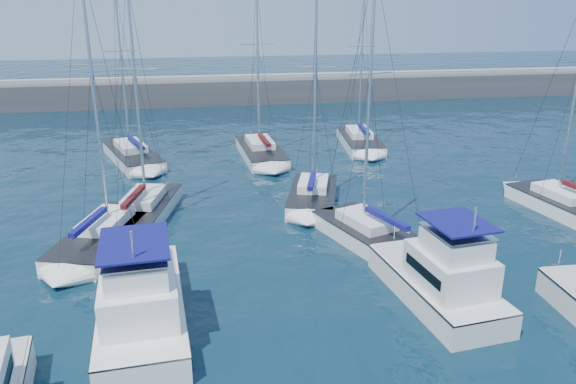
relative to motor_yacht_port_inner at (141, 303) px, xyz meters
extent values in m
plane|color=black|center=(8.85, 0.45, -1.13)|extent=(220.00, 220.00, 0.00)
cube|color=#424244|center=(8.85, 52.45, -0.13)|extent=(160.00, 6.00, 4.00)
cube|color=gray|center=(8.85, 52.45, 2.07)|extent=(160.00, 1.20, 0.50)
cube|color=white|center=(-0.03, 0.45, -0.73)|extent=(4.10, 9.81, 1.60)
cube|color=#262628|center=(-0.03, 0.45, 0.02)|extent=(4.17, 9.82, 0.08)
cube|color=white|center=(0.05, -0.72, 0.87)|extent=(3.21, 4.64, 1.60)
cube|color=black|center=(0.05, -0.72, 0.95)|extent=(3.21, 3.76, 0.45)
cube|color=white|center=(0.07, -0.92, 2.12)|extent=(2.54, 3.27, 0.90)
cube|color=#0F105C|center=(0.07, -0.92, 3.12)|extent=(2.86, 3.74, 0.08)
cube|color=silver|center=(13.06, 0.07, -0.73)|extent=(4.04, 8.10, 1.60)
cube|color=#262628|center=(13.06, 0.07, 0.02)|extent=(4.10, 8.10, 0.08)
cube|color=silver|center=(13.18, -0.87, 0.87)|extent=(3.07, 3.90, 1.60)
cube|color=black|center=(13.18, -0.87, 0.95)|extent=(3.04, 3.19, 0.45)
cube|color=silver|center=(13.20, -1.07, 2.12)|extent=(2.42, 2.76, 0.90)
cube|color=#0F105C|center=(13.20, -1.07, 3.12)|extent=(2.72, 3.15, 0.08)
cube|color=white|center=(-2.72, 8.79, -0.83)|extent=(5.35, 8.95, 1.30)
cube|color=#262628|center=(-2.72, 8.79, -0.20)|extent=(5.40, 8.97, 0.06)
cube|color=white|center=(-2.57, 9.30, 0.12)|extent=(2.95, 4.10, 0.55)
cylinder|color=silver|center=(-2.47, 9.60, 7.26)|extent=(0.18, 0.18, 13.88)
cylinder|color=silver|center=(-3.09, 7.58, 0.67)|extent=(1.35, 4.07, 0.12)
cube|color=#0F105C|center=(-3.12, 7.49, 0.82)|extent=(1.45, 3.73, 0.28)
cube|color=silver|center=(-0.84, 12.45, -0.83)|extent=(4.79, 8.77, 1.30)
cube|color=#262628|center=(-0.84, 12.45, -0.20)|extent=(4.85, 8.78, 0.06)
cube|color=silver|center=(-0.72, 12.96, 0.12)|extent=(2.72, 3.98, 0.55)
cylinder|color=silver|center=(-0.65, 13.26, 6.71)|extent=(0.18, 0.18, 12.79)
cylinder|color=silver|center=(-1.12, 11.24, 0.67)|extent=(1.05, 4.07, 0.12)
cube|color=#450D10|center=(-1.14, 11.14, 0.82)|extent=(1.18, 3.72, 0.28)
cube|color=white|center=(10.18, 13.27, -0.83)|extent=(4.78, 7.57, 1.30)
cube|color=#262628|center=(10.18, 13.27, -0.20)|extent=(4.84, 7.59, 0.06)
cube|color=white|center=(10.31, 13.69, 0.12)|extent=(2.68, 3.49, 0.55)
cylinder|color=silver|center=(10.38, 13.94, 6.54)|extent=(0.18, 0.18, 12.46)
cylinder|color=silver|center=(9.88, 12.26, 0.67)|extent=(1.12, 3.41, 0.12)
cube|color=#0F105C|center=(9.85, 12.16, 0.82)|extent=(1.24, 3.14, 0.28)
cube|color=silver|center=(12.04, 6.45, -0.83)|extent=(5.48, 8.23, 1.30)
cube|color=#262628|center=(12.04, 6.45, -0.20)|extent=(5.54, 8.25, 0.06)
cube|color=silver|center=(11.88, 6.90, 0.12)|extent=(3.02, 3.82, 0.55)
cylinder|color=silver|center=(11.79, 7.17, 6.89)|extent=(0.18, 0.18, 13.14)
cylinder|color=silver|center=(12.43, 5.37, 0.67)|extent=(1.39, 3.64, 0.12)
cube|color=#0F105C|center=(12.46, 5.28, 0.82)|extent=(1.48, 3.36, 0.28)
cube|color=white|center=(25.71, 8.71, -0.83)|extent=(4.30, 8.26, 1.30)
cube|color=#262628|center=(25.71, 8.71, -0.20)|extent=(4.36, 8.28, 0.06)
cube|color=white|center=(25.63, 9.20, 0.12)|extent=(2.51, 3.72, 0.55)
cube|color=silver|center=(-2.51, 25.60, -0.83)|extent=(5.81, 9.56, 1.30)
cube|color=#262628|center=(-2.51, 25.60, -0.20)|extent=(5.86, 9.58, 0.06)
cube|color=silver|center=(-2.69, 26.14, 0.12)|extent=(3.14, 4.39, 0.55)
cylinder|color=silver|center=(-2.81, 26.46, 6.59)|extent=(0.18, 0.18, 12.54)
cylinder|color=silver|center=(-2.06, 24.32, 0.67)|extent=(1.60, 4.33, 0.12)
cube|color=#0F105C|center=(-2.03, 24.22, 0.82)|extent=(1.67, 3.98, 0.28)
cube|color=silver|center=(8.21, 24.99, -0.83)|extent=(3.62, 9.08, 1.30)
cube|color=#262628|center=(8.21, 24.99, -0.20)|extent=(3.68, 9.09, 0.06)
cube|color=silver|center=(8.18, 25.55, 0.12)|extent=(2.24, 4.01, 0.55)
cylinder|color=silver|center=(8.16, 25.88, 6.95)|extent=(0.18, 0.18, 13.26)
cylinder|color=silver|center=(8.29, 23.66, 0.67)|extent=(0.38, 4.46, 0.12)
cube|color=#450D10|center=(8.30, 23.56, 0.82)|extent=(0.58, 4.03, 0.28)
cube|color=white|center=(17.64, 27.13, -0.83)|extent=(3.86, 8.88, 1.30)
cube|color=#262628|center=(17.64, 27.13, -0.20)|extent=(3.92, 8.88, 0.06)
cube|color=white|center=(17.69, 27.66, 0.12)|extent=(2.32, 3.95, 0.55)
cylinder|color=silver|center=(17.73, 27.99, 6.55)|extent=(0.18, 0.18, 12.46)
cylinder|color=silver|center=(17.51, 25.84, 0.67)|extent=(0.56, 4.30, 0.12)
cube|color=#0F105C|center=(17.50, 25.74, 0.82)|extent=(0.74, 3.89, 0.28)
camera|label=1|loc=(2.51, -21.14, 12.02)|focal=35.00mm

